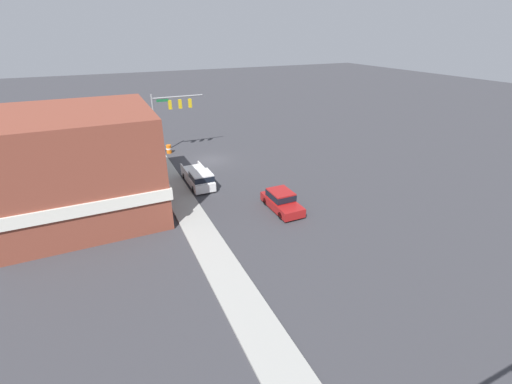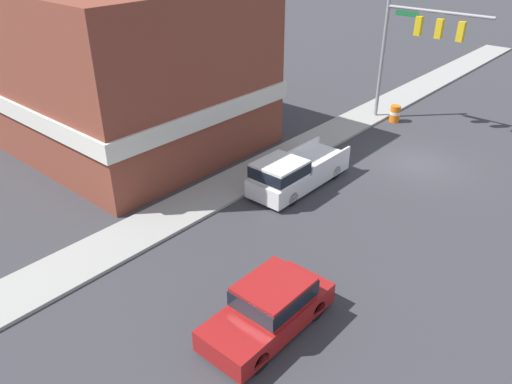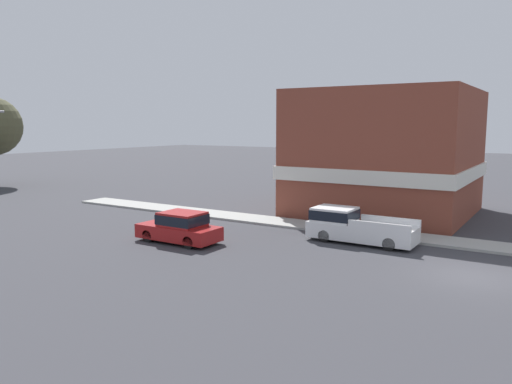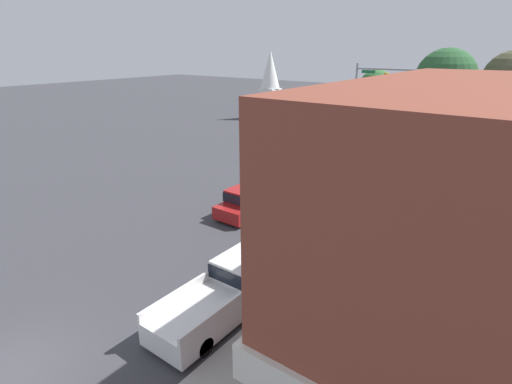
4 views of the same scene
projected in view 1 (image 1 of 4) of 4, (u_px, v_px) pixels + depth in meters
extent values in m
plane|color=#38383D|center=(211.00, 160.00, 40.66)|extent=(200.00, 200.00, 0.00)
cube|color=#9E9E99|center=(162.00, 167.00, 38.46)|extent=(2.40, 60.00, 0.14)
cylinder|color=gray|center=(155.00, 126.00, 40.98)|extent=(0.22, 0.22, 7.33)
cylinder|color=gray|center=(178.00, 97.00, 40.78)|extent=(6.07, 0.18, 0.18)
cube|color=gold|center=(170.00, 105.00, 40.76)|extent=(0.36, 0.36, 1.05)
sphere|color=green|center=(169.00, 102.00, 40.79)|extent=(0.22, 0.22, 0.22)
cube|color=gold|center=(180.00, 104.00, 41.22)|extent=(0.36, 0.36, 1.05)
sphere|color=green|center=(179.00, 101.00, 41.25)|extent=(0.22, 0.22, 0.22)
cube|color=gold|center=(190.00, 103.00, 41.69)|extent=(0.36, 0.36, 1.05)
sphere|color=green|center=(189.00, 100.00, 41.72)|extent=(0.22, 0.22, 0.22)
cube|color=#196B38|center=(162.00, 100.00, 40.20)|extent=(1.40, 0.04, 0.30)
cylinder|color=black|center=(299.00, 211.00, 28.58)|extent=(0.22, 0.66, 0.66)
cylinder|color=black|center=(281.00, 216.00, 27.93)|extent=(0.22, 0.66, 0.66)
cylinder|color=black|center=(283.00, 198.00, 30.90)|extent=(0.22, 0.66, 0.66)
cylinder|color=black|center=(266.00, 201.00, 30.25)|extent=(0.22, 0.66, 0.66)
cube|color=maroon|center=(282.00, 204.00, 29.32)|extent=(1.94, 4.56, 0.73)
cube|color=maroon|center=(281.00, 195.00, 29.23)|extent=(1.79, 2.19, 0.74)
cube|color=black|center=(281.00, 195.00, 29.23)|extent=(1.81, 2.28, 0.52)
cylinder|color=black|center=(212.00, 186.00, 33.25)|extent=(0.22, 0.66, 0.66)
cylinder|color=black|center=(194.00, 189.00, 32.58)|extent=(0.22, 0.66, 0.66)
cylinder|color=black|center=(201.00, 173.00, 36.14)|extent=(0.22, 0.66, 0.66)
cylinder|color=black|center=(185.00, 176.00, 35.46)|extent=(0.22, 0.66, 0.66)
cube|color=white|center=(198.00, 178.00, 34.24)|extent=(1.99, 5.68, 0.85)
cube|color=white|center=(201.00, 176.00, 32.62)|extent=(1.89, 2.16, 0.75)
cube|color=black|center=(201.00, 176.00, 32.62)|extent=(1.91, 2.24, 0.53)
cube|color=white|center=(203.00, 167.00, 35.34)|extent=(0.12, 3.22, 0.35)
cube|color=white|center=(185.00, 170.00, 34.63)|extent=(0.12, 3.22, 0.35)
cylinder|color=orange|center=(169.00, 149.00, 42.89)|extent=(0.63, 0.63, 1.05)
cylinder|color=white|center=(169.00, 149.00, 42.87)|extent=(0.65, 0.65, 0.19)
cube|color=brown|center=(82.00, 165.00, 27.33)|extent=(11.46, 11.38, 8.60)
cube|color=silver|center=(85.00, 179.00, 27.87)|extent=(11.76, 11.68, 0.90)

